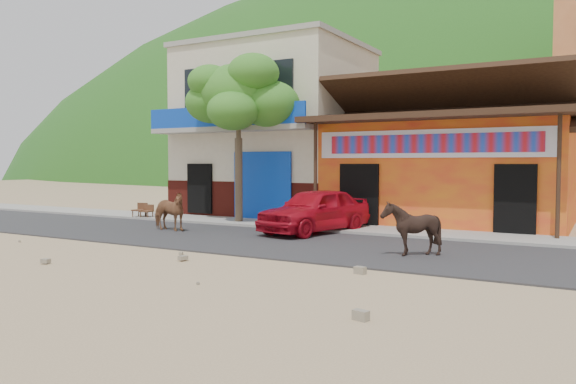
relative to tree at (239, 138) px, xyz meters
name	(u,v)px	position (x,y,z in m)	size (l,w,h in m)	color
ground	(260,259)	(4.60, -5.80, -3.12)	(120.00, 120.00, 0.00)	#9E825B
road	(309,245)	(4.60, -3.30, -3.10)	(60.00, 5.00, 0.04)	#28282B
sidewalk	(359,230)	(4.60, 0.20, -3.06)	(60.00, 2.00, 0.12)	gray
dance_club	(452,175)	(6.60, 4.20, -1.32)	(8.00, 6.00, 3.60)	orange
cafe_building	(277,133)	(-0.90, 4.20, 0.38)	(7.00, 6.00, 7.00)	beige
hillside	(548,88)	(4.60, 64.20, 8.88)	(100.00, 40.00, 24.00)	#194C14
tree	(239,138)	(0.00, 0.00, 0.00)	(3.00, 3.00, 6.00)	#2D721E
cow_tan	(168,211)	(-0.75, -2.93, -2.45)	(0.68, 1.49, 1.26)	brown
cow_dark	(411,228)	(7.58, -3.82, -2.43)	(1.05, 1.18, 1.30)	black
red_car	(315,210)	(3.60, -1.00, -2.37)	(1.67, 4.14, 1.41)	#B30C1D
scooter	(323,211)	(2.99, 0.85, -2.56)	(0.59, 1.69, 0.89)	black
cafe_chair_left	(139,204)	(-4.40, -0.50, -2.50)	(0.47, 0.47, 1.00)	#532D1B
cafe_chair_right	(146,205)	(-4.03, -0.50, -2.55)	(0.42, 0.42, 0.90)	#53291B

